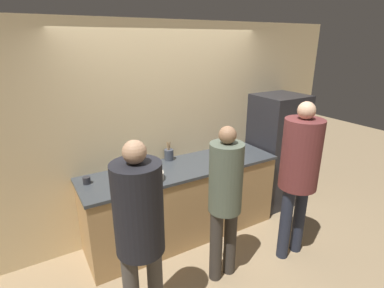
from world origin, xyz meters
The scene contains 12 objects.
ground_plane centered at (0.00, 0.00, 0.00)m, with size 14.00×14.00×0.00m, color #9E8460.
wall_back centered at (0.00, 0.75, 1.30)m, with size 5.20×0.06×2.60m.
counter centered at (0.00, 0.40, 0.47)m, with size 2.43×0.73×0.95m.
refrigerator centered at (1.58, 0.42, 0.83)m, with size 0.67×0.64×1.66m.
person_left centered at (-0.93, -0.64, 1.05)m, with size 0.38×0.38×1.73m.
person_center centered at (0.01, -0.45, 0.97)m, with size 0.33×0.33×1.65m.
person_right centered at (0.89, -0.57, 1.11)m, with size 0.40×0.40×1.81m.
fruit_bowl centered at (-0.49, 0.25, 0.99)m, with size 0.32×0.32×0.12m.
utensil_crock centered at (-0.05, 0.65, 1.02)m, with size 0.11×0.11×0.24m.
bottle_clear centered at (0.56, 0.46, 1.02)m, with size 0.05×0.05×0.18m.
bottle_red centered at (0.80, 0.48, 1.01)m, with size 0.06×0.06×0.17m.
cup_black centered at (-1.09, 0.49, 0.99)m, with size 0.08×0.08×0.08m.
Camera 1 is at (-1.57, -2.51, 2.38)m, focal length 28.00 mm.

